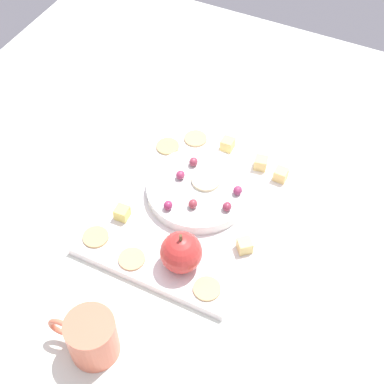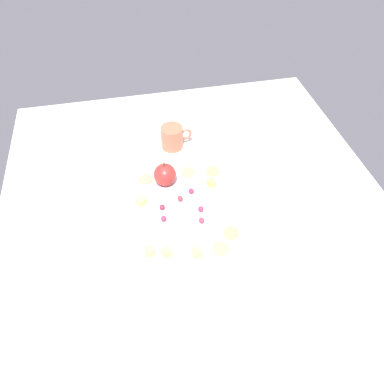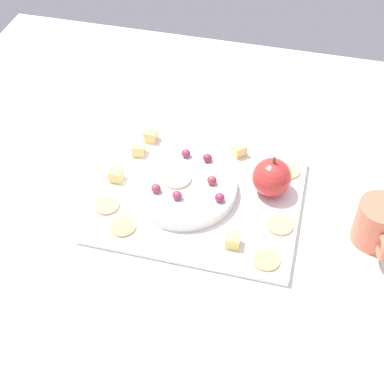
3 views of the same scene
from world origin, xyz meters
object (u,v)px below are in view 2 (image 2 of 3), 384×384
(apple_slice_0, at_px, (186,216))
(cup, at_px, (172,137))
(cracker_1, at_px, (231,233))
(grape_1, at_px, (191,191))
(apple_whole, at_px, (165,175))
(cheese_cube_3, at_px, (212,183))
(cheese_cube_1, at_px, (197,253))
(grape_3, at_px, (162,207))
(cheese_cube_2, at_px, (141,201))
(cheese_cube_0, at_px, (167,252))
(cracker_4, at_px, (146,179))
(serving_dish, at_px, (188,215))
(cheese_cube_4, at_px, (149,251))
(grape_5, at_px, (164,219))
(grape_2, at_px, (180,199))
(platter, at_px, (187,211))
(grape_0, at_px, (202,220))
(cracker_0, at_px, (213,171))
(cracker_2, at_px, (190,172))
(cracker_3, at_px, (221,248))
(grape_4, at_px, (200,209))

(apple_slice_0, relative_size, cup, 0.48)
(cracker_1, height_order, grape_1, grape_1)
(apple_whole, distance_m, cheese_cube_3, 0.14)
(cracker_1, bearing_deg, cheese_cube_1, -65.44)
(cheese_cube_1, xyz_separation_m, grape_3, (-0.15, -0.06, 0.02))
(cheese_cube_2, bearing_deg, cup, 151.94)
(cheese_cube_3, relative_size, grape_3, 1.33)
(cheese_cube_0, bearing_deg, apple_slice_0, 143.58)
(cracker_4, xyz_separation_m, apple_slice_0, (0.18, 0.09, 0.02))
(serving_dish, bearing_deg, cracker_1, 53.02)
(cheese_cube_4, height_order, grape_5, grape_5)
(grape_1, xyz_separation_m, grape_2, (0.02, -0.03, 0.00))
(cracker_4, bearing_deg, grape_1, 49.95)
(platter, height_order, cheese_cube_3, cheese_cube_3)
(cracker_1, distance_m, grape_0, 0.08)
(cheese_cube_1, distance_m, cup, 0.43)
(cracker_0, bearing_deg, cheese_cube_2, -69.31)
(cheese_cube_1, height_order, cheese_cube_3, same)
(cracker_4, height_order, grape_2, grape_2)
(grape_2, distance_m, grape_5, 0.08)
(cracker_4, xyz_separation_m, grape_5, (0.18, 0.03, 0.03))
(apple_whole, height_order, cup, apple_whole)
(serving_dish, distance_m, cracker_2, 0.17)
(cheese_cube_2, bearing_deg, grape_5, 30.23)
(cheese_cube_4, relative_size, grape_5, 1.33)
(platter, xyz_separation_m, grape_0, (0.07, 0.03, 0.04))
(cracker_0, height_order, cracker_3, same)
(apple_whole, height_order, grape_4, apple_whole)
(platter, relative_size, grape_3, 20.51)
(cheese_cube_0, relative_size, cracker_1, 0.52)
(cheese_cube_3, xyz_separation_m, apple_slice_0, (0.12, -0.10, 0.01))
(platter, relative_size, cheese_cube_4, 15.46)
(cracker_1, xyz_separation_m, grape_1, (-0.14, -0.08, 0.03))
(cheese_cube_2, relative_size, grape_4, 1.33)
(cheese_cube_2, xyz_separation_m, grape_5, (0.09, 0.05, 0.02))
(cracker_0, bearing_deg, cracker_1, -2.42)
(cheese_cube_1, relative_size, grape_0, 1.33)
(cracker_1, xyz_separation_m, grape_2, (-0.12, -0.11, 0.03))
(cracker_3, relative_size, grape_4, 2.57)
(cheese_cube_2, relative_size, apple_slice_0, 0.44)
(grape_3, bearing_deg, cracker_3, 41.58)
(cracker_1, height_order, cracker_4, same)
(cracker_3, relative_size, grape_0, 2.57)
(cheese_cube_3, relative_size, cheese_cube_4, 1.00)
(cheese_cube_0, relative_size, cup, 0.21)
(serving_dish, xyz_separation_m, cracker_4, (-0.16, -0.09, -0.01))
(cracker_2, bearing_deg, grape_1, -8.87)
(cheese_cube_0, distance_m, cheese_cube_2, 0.18)
(cheese_cube_0, height_order, cup, cup)
(platter, height_order, apple_slice_0, apple_slice_0)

